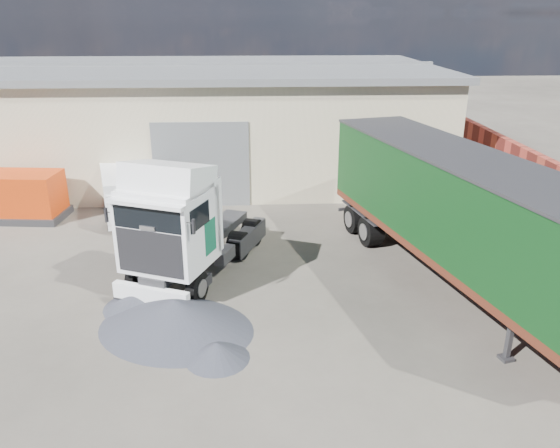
{
  "coord_description": "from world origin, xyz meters",
  "views": [
    {
      "loc": [
        0.16,
        -12.25,
        7.72
      ],
      "look_at": [
        0.93,
        3.0,
        1.8
      ],
      "focal_mm": 35.0,
      "sensor_mm": 36.0,
      "label": 1
    }
  ],
  "objects_px": {
    "box_trailer": "(456,207)",
    "orange_skip": "(25,199)",
    "tractor_unit": "(182,230)",
    "panel_van": "(128,192)"
  },
  "relations": [
    {
      "from": "box_trailer",
      "to": "panel_van",
      "type": "bearing_deg",
      "value": 135.26
    },
    {
      "from": "box_trailer",
      "to": "orange_skip",
      "type": "relative_size",
      "value": 3.9
    },
    {
      "from": "box_trailer",
      "to": "orange_skip",
      "type": "height_order",
      "value": "box_trailer"
    },
    {
      "from": "tractor_unit",
      "to": "panel_van",
      "type": "height_order",
      "value": "tractor_unit"
    },
    {
      "from": "panel_van",
      "to": "orange_skip",
      "type": "distance_m",
      "value": 4.06
    },
    {
      "from": "tractor_unit",
      "to": "panel_van",
      "type": "relative_size",
      "value": 1.24
    },
    {
      "from": "tractor_unit",
      "to": "orange_skip",
      "type": "relative_size",
      "value": 1.98
    },
    {
      "from": "tractor_unit",
      "to": "orange_skip",
      "type": "height_order",
      "value": "tractor_unit"
    },
    {
      "from": "panel_van",
      "to": "orange_skip",
      "type": "height_order",
      "value": "panel_van"
    },
    {
      "from": "box_trailer",
      "to": "tractor_unit",
      "type": "bearing_deg",
      "value": 162.77
    }
  ]
}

